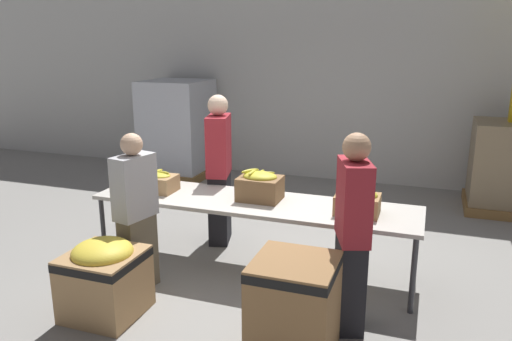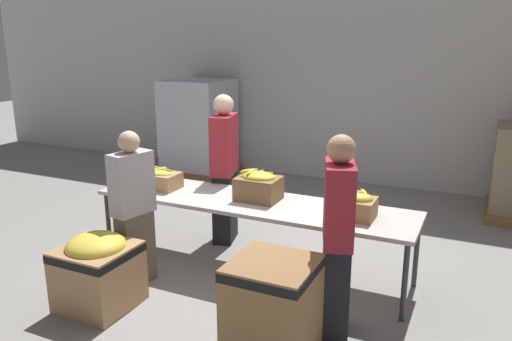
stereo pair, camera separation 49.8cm
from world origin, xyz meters
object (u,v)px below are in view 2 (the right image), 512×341
banana_box_1 (258,186)px  banana_box_2 (353,204)px  donation_bin_0 (98,269)px  sorting_table (252,205)px  volunteer_0 (224,170)px  volunteer_2 (133,210)px  pallet_stack_1 (199,128)px  banana_box_0 (157,178)px  volunteer_1 (337,238)px  donation_bin_1 (272,306)px

banana_box_1 → banana_box_2: bearing=-5.4°
donation_bin_0 → sorting_table: bearing=53.6°
banana_box_2 → volunteer_0: bearing=159.6°
volunteer_2 → banana_box_1: bearing=-37.5°
volunteer_2 → donation_bin_0: (-0.01, -0.52, -0.40)m
volunteer_0 → pallet_stack_1: size_ratio=1.05×
banana_box_0 → volunteer_2: 0.76m
banana_box_1 → volunteer_0: (-0.69, 0.53, -0.04)m
volunteer_2 → donation_bin_0: size_ratio=2.21×
banana_box_1 → volunteer_0: volunteer_0 is taller
sorting_table → banana_box_1: 0.21m
pallet_stack_1 → volunteer_0: bearing=-53.0°
banana_box_0 → volunteer_1: volunteer_1 is taller
sorting_table → volunteer_0: (-0.64, 0.59, 0.16)m
banana_box_0 → volunteer_2: bearing=-71.8°
donation_bin_1 → pallet_stack_1: 5.51m
volunteer_1 → donation_bin_0: size_ratio=2.40×
banana_box_2 → donation_bin_0: 2.38m
volunteer_0 → donation_bin_1: size_ratio=2.27×
banana_box_1 → volunteer_2: size_ratio=0.28×
banana_box_1 → pallet_stack_1: size_ratio=0.26×
sorting_table → pallet_stack_1: size_ratio=1.99×
sorting_table → volunteer_0: 0.89m
sorting_table → banana_box_1: (0.05, 0.06, 0.19)m
banana_box_0 → pallet_stack_1: bearing=113.9°
volunteer_0 → donation_bin_0: (-0.29, -1.85, -0.51)m
banana_box_2 → pallet_stack_1: 4.78m
donation_bin_0 → pallet_stack_1: 4.69m
banana_box_0 → banana_box_2: bearing=-0.2°
banana_box_1 → volunteer_1: size_ratio=0.26×
banana_box_1 → banana_box_2: 1.01m
banana_box_2 → volunteer_0: 1.80m
sorting_table → donation_bin_1: (0.78, -1.26, -0.30)m
volunteer_0 → volunteer_2: volunteer_0 is taller
volunteer_2 → donation_bin_1: size_ratio=1.98×
banana_box_2 → banana_box_1: bearing=174.6°
sorting_table → banana_box_0: (-1.15, -0.03, 0.15)m
volunteer_0 → volunteer_1: (1.75, -1.34, -0.04)m
sorting_table → donation_bin_1: 1.51m
banana_box_0 → volunteer_1: (2.26, -0.72, -0.04)m
volunteer_0 → donation_bin_0: size_ratio=2.53×
volunteer_2 → banana_box_0: bearing=30.9°
donation_bin_1 → banana_box_1: bearing=119.0°
pallet_stack_1 → banana_box_1: bearing=-49.8°
banana_box_0 → banana_box_2: banana_box_2 is taller
volunteer_1 → donation_bin_0: 2.15m
volunteer_2 → donation_bin_1: bearing=-94.3°
volunteer_0 → banana_box_0: bearing=-54.2°
donation_bin_0 → banana_box_0: bearing=100.1°
banana_box_1 → donation_bin_0: bearing=-126.4°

